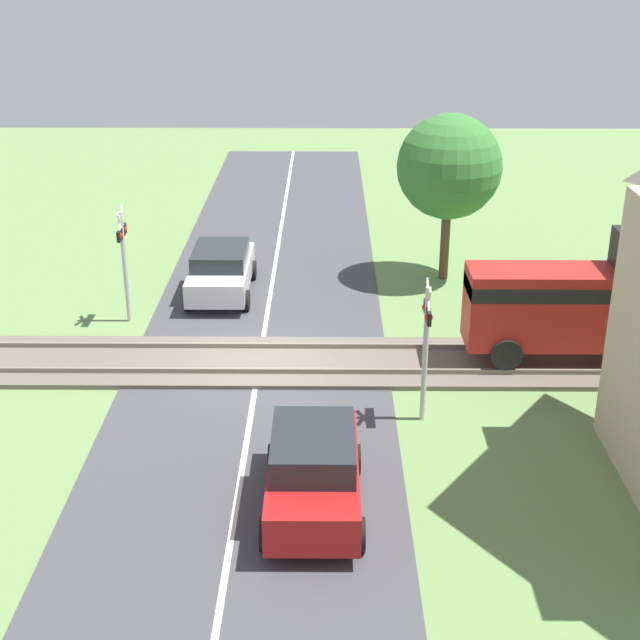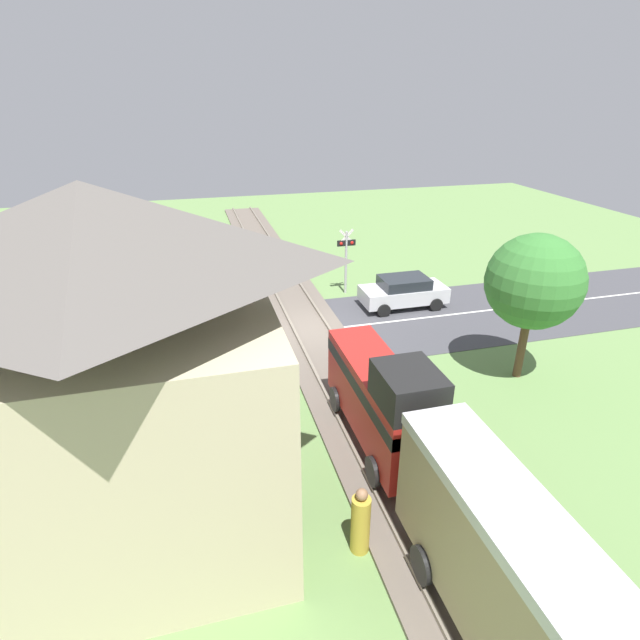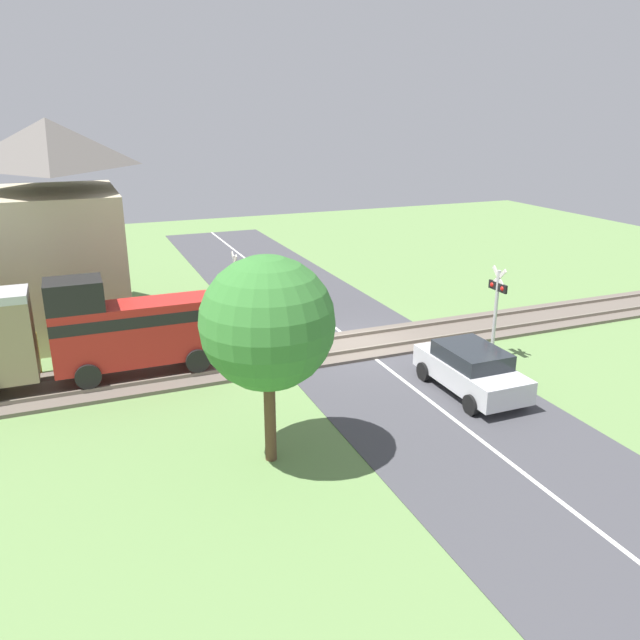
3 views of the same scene
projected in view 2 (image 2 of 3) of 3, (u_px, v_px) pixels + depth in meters
ground_plane at (311, 331)px, 20.76m from camera, size 60.00×60.00×0.00m
road_surface at (311, 331)px, 20.76m from camera, size 48.00×6.40×0.02m
track_bed at (311, 330)px, 20.73m from camera, size 2.80×48.00×0.24m
train at (460, 509)px, 9.52m from camera, size 1.58×13.43×3.18m
car_near_crossing at (403, 291)px, 22.81m from camera, size 3.90×1.85×1.44m
car_far_side at (155, 347)px, 17.73m from camera, size 3.70×1.81×1.59m
crossing_signal_west_approach at (346, 253)px, 23.85m from camera, size 0.90×0.18×3.22m
crossing_signal_east_approach at (257, 334)px, 15.95m from camera, size 0.90×0.18×3.22m
station_building at (121, 400)px, 9.35m from camera, size 6.45×4.56×7.88m
pedestrian_by_station at (360, 523)px, 10.61m from camera, size 0.42×0.42×1.69m
tree_roadside_hedge at (534, 282)px, 16.09m from camera, size 3.13×3.13×5.08m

